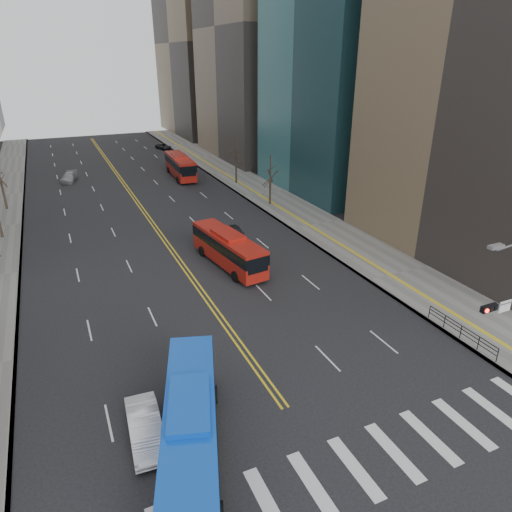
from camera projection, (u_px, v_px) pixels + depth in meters
ground at (334, 476)px, 21.67m from camera, size 220.00×220.00×0.00m
sidewalk_right at (264, 193)px, 65.75m from camera, size 7.00×130.00×0.15m
sidewalk_left at (0, 227)px, 52.95m from camera, size 5.00×130.00×0.15m
crosswalk at (334, 476)px, 21.67m from camera, size 26.70×4.00×0.01m
centerline at (129, 190)px, 67.53m from camera, size 0.55×100.00×0.01m
office_towers at (96, 15)px, 69.18m from camera, size 83.00×134.00×58.00m
pedestrian_railing at (461, 330)px, 31.72m from camera, size 0.06×6.06×1.02m
street_trees at (87, 201)px, 45.81m from camera, size 35.20×47.20×7.60m
blue_bus at (191, 427)px, 22.11m from camera, size 5.96×11.92×3.42m
red_bus_near at (228, 247)px, 42.69m from camera, size 3.82×10.66×3.33m
red_bus_far at (180, 165)px, 74.05m from camera, size 3.30×11.60×3.64m
car_white at (145, 427)px, 23.48m from camera, size 1.93×4.76×1.54m
car_dark_mid at (236, 234)px, 49.00m from camera, size 2.23×4.49×1.47m
car_silver at (69, 177)px, 72.00m from camera, size 3.21×5.10×1.38m
car_dark_far at (163, 146)px, 96.70m from camera, size 3.06×4.59×1.17m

